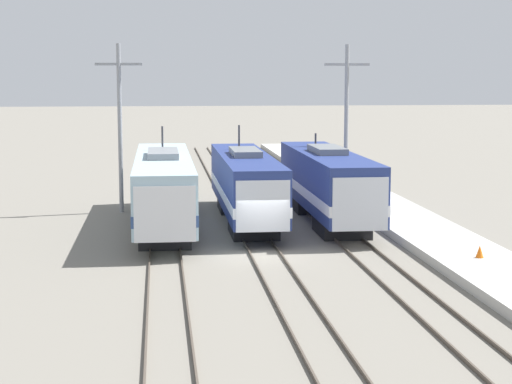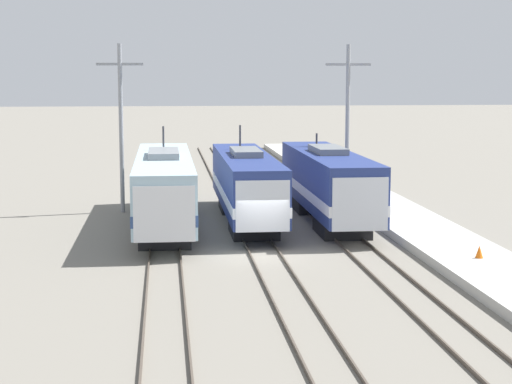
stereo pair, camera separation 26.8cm
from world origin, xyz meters
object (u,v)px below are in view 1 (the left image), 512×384
locomotive_far_right (328,184)px  catenary_tower_right (346,121)px  catenary_tower_left (120,123)px  locomotive_far_left (164,189)px  locomotive_center (246,186)px  traffic_cone (480,252)px

locomotive_far_right → catenary_tower_right: size_ratio=1.61×
catenary_tower_left → locomotive_far_left: bearing=-67.1°
locomotive_far_left → locomotive_center: (4.69, 1.19, -0.03)m
locomotive_far_right → catenary_tower_right: bearing=67.8°
locomotive_center → catenary_tower_left: size_ratio=1.64×
locomotive_center → catenary_tower_left: bearing=146.1°
locomotive_far_left → locomotive_center: 4.84m
locomotive_center → catenary_tower_right: size_ratio=1.64×
locomotive_far_left → catenary_tower_right: (11.55, 6.07, 3.32)m
locomotive_center → locomotive_far_right: 4.71m
locomotive_far_left → locomotive_center: size_ratio=1.11×
locomotive_far_right → catenary_tower_right: (2.17, 5.32, 3.29)m
locomotive_center → catenary_tower_left: (-7.26, 4.88, 3.35)m
catenary_tower_right → traffic_cone: bearing=-82.8°
catenary_tower_left → locomotive_center: bearing=-33.9°
locomotive_far_right → traffic_cone: locomotive_far_right is taller
locomotive_center → locomotive_far_right: locomotive_center is taller
locomotive_center → locomotive_far_right: size_ratio=1.01×
locomotive_center → locomotive_far_right: (4.69, -0.43, 0.06)m
locomotive_center → locomotive_far_right: bearing=-5.3°
locomotive_far_right → traffic_cone: size_ratio=30.21×
locomotive_far_right → catenary_tower_right: 6.62m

